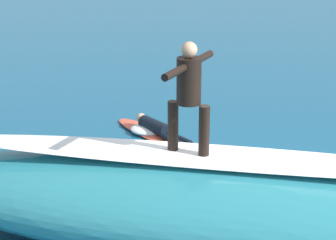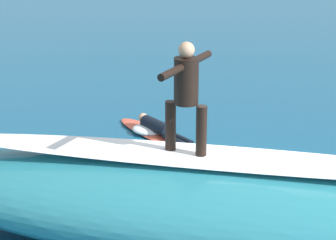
{
  "view_description": "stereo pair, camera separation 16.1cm",
  "coord_description": "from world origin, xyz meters",
  "px_view_note": "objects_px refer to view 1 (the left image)",
  "views": [
    {
      "loc": [
        -0.38,
        9.43,
        4.52
      ],
      "look_at": [
        1.7,
        -0.43,
        1.08
      ],
      "focal_mm": 68.52,
      "sensor_mm": 36.0,
      "label": 1
    },
    {
      "loc": [
        -0.53,
        9.4,
        4.52
      ],
      "look_at": [
        1.7,
        -0.43,
        1.08
      ],
      "focal_mm": 68.52,
      "sensor_mm": 36.0,
      "label": 2
    }
  ],
  "objects_px": {
    "surfboard_paddling": "(155,134)",
    "surfer_riding": "(189,89)",
    "surfboard_riding": "(188,155)",
    "surfer_paddling": "(158,128)"
  },
  "relations": [
    {
      "from": "surfboard_paddling",
      "to": "surfer_riding",
      "type": "bearing_deg",
      "value": 149.53
    },
    {
      "from": "surfboard_riding",
      "to": "surfer_riding",
      "type": "relative_size",
      "value": 1.35
    },
    {
      "from": "surfer_riding",
      "to": "surfer_paddling",
      "type": "distance_m",
      "value": 4.69
    },
    {
      "from": "surfer_riding",
      "to": "surfboard_paddling",
      "type": "distance_m",
      "value": 4.85
    },
    {
      "from": "surfboard_riding",
      "to": "surfboard_paddling",
      "type": "bearing_deg",
      "value": -56.92
    },
    {
      "from": "surfboard_paddling",
      "to": "surfer_paddling",
      "type": "distance_m",
      "value": 0.2
    },
    {
      "from": "surfer_paddling",
      "to": "surfboard_paddling",
      "type": "bearing_deg",
      "value": -0.0
    },
    {
      "from": "surfer_riding",
      "to": "surfboard_paddling",
      "type": "bearing_deg",
      "value": -56.92
    },
    {
      "from": "surfer_riding",
      "to": "surfboard_paddling",
      "type": "relative_size",
      "value": 0.6
    },
    {
      "from": "surfboard_paddling",
      "to": "surfboard_riding",
      "type": "bearing_deg",
      "value": 149.53
    }
  ]
}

